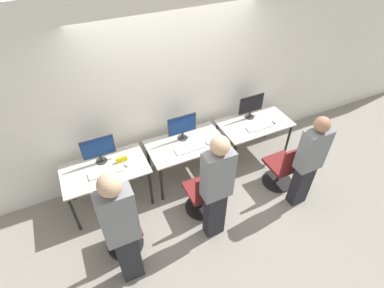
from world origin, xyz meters
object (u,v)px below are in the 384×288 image
at_px(office_chair_left, 123,233).
at_px(mouse_right, 274,122).
at_px(mouse_center, 208,143).
at_px(person_left, 121,228).
at_px(keyboard_right, 260,127).
at_px(keyboard_center, 190,148).
at_px(office_chair_center, 204,195).
at_px(monitor_left, 98,149).
at_px(office_chair_right, 283,169).
at_px(monitor_center, 182,126).
at_px(person_right, 309,160).
at_px(person_center, 217,186).
at_px(mouse_left, 127,164).
at_px(keyboard_left, 106,172).
at_px(monitor_right, 251,105).

height_order(office_chair_left, mouse_right, office_chair_left).
bearing_deg(mouse_right, mouse_center, -179.89).
height_order(person_left, keyboard_right, person_left).
bearing_deg(mouse_right, keyboard_center, 179.80).
height_order(office_chair_left, office_chair_center, same).
xyz_separation_m(office_chair_center, keyboard_right, (1.30, 0.59, 0.37)).
height_order(monitor_left, keyboard_center, monitor_left).
bearing_deg(person_left, office_chair_right, 9.25).
relative_size(monitor_center, office_chair_right, 0.51).
distance_m(keyboard_center, person_right, 1.66).
bearing_deg(mouse_center, keyboard_center, 178.47).
relative_size(person_center, office_chair_right, 1.93).
height_order(monitor_left, office_chair_left, monitor_left).
distance_m(office_chair_left, monitor_center, 1.70).
bearing_deg(person_center, mouse_left, 129.24).
relative_size(keyboard_center, person_center, 0.27).
bearing_deg(person_left, person_right, 1.08).
bearing_deg(office_chair_right, mouse_left, 161.73).
bearing_deg(person_right, office_chair_left, 172.92).
relative_size(monitor_left, monitor_center, 1.00).
height_order(keyboard_left, person_center, person_center).
relative_size(monitor_left, keyboard_left, 0.98).
distance_m(office_chair_center, office_chair_right, 1.34).
xyz_separation_m(office_chair_left, mouse_right, (2.77, 0.71, 0.37)).
bearing_deg(monitor_center, office_chair_left, -141.97).
xyz_separation_m(mouse_left, mouse_center, (1.23, -0.07, 0.00)).
bearing_deg(monitor_right, mouse_left, -173.86).
distance_m(monitor_right, person_right, 1.33).
relative_size(mouse_left, office_chair_center, 0.10).
bearing_deg(mouse_right, office_chair_center, -159.59).
bearing_deg(person_center, office_chair_left, 167.85).
xyz_separation_m(monitor_left, keyboard_right, (2.47, -0.30, -0.22)).
bearing_deg(monitor_center, person_left, -133.44).
height_order(person_left, mouse_center, person_left).
bearing_deg(office_chair_left, office_chair_center, 5.55).
xyz_separation_m(mouse_left, keyboard_center, (0.93, -0.07, -0.01)).
bearing_deg(person_center, mouse_center, 67.87).
bearing_deg(mouse_center, person_right, -45.49).
distance_m(mouse_center, office_chair_right, 1.23).
relative_size(mouse_center, office_chair_right, 0.10).
bearing_deg(mouse_center, monitor_left, 168.74).
relative_size(keyboard_center, mouse_right, 5.09).
xyz_separation_m(mouse_center, person_right, (1.00, -1.02, 0.12)).
relative_size(person_left, person_center, 1.05).
bearing_deg(person_center, keyboard_right, 35.77).
height_order(keyboard_right, office_chair_right, office_chair_right).
height_order(office_chair_left, person_center, person_center).
distance_m(monitor_left, monitor_center, 1.23).
xyz_separation_m(office_chair_left, keyboard_center, (1.26, 0.71, 0.37)).
height_order(monitor_right, office_chair_right, monitor_right).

